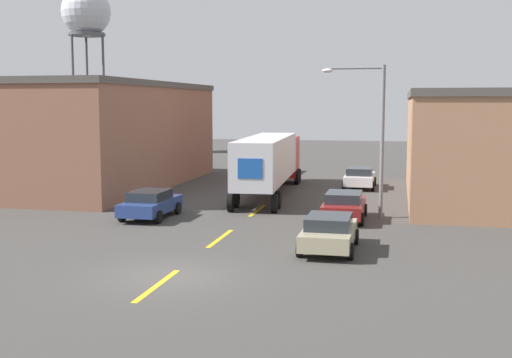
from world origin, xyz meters
TOP-DOWN VIEW (x-y plane):
  - ground_plane at (0.00, 0.00)m, footprint 160.00×160.00m
  - road_centerline at (0.00, 6.19)m, footprint 0.20×18.29m
  - warehouse_left at (-14.69, 21.48)m, footprint 13.76×20.81m
  - warehouse_right at (13.73, 20.57)m, footprint 11.82×18.80m
  - semi_truck at (-0.55, 19.74)m, footprint 3.50×15.51m
  - parked_car_left_far at (-4.77, 10.17)m, footprint 2.12×4.33m
  - parked_car_right_far at (4.77, 24.03)m, footprint 2.12×4.33m
  - parked_car_right_near at (4.77, 4.94)m, footprint 2.12×4.33m
  - parked_car_right_mid at (4.77, 11.67)m, footprint 2.12×4.33m
  - water_tower at (-27.80, 48.75)m, footprint 5.54×5.54m
  - street_lamp at (6.11, 12.72)m, footprint 3.14×0.32m

SIDE VIEW (x-z plane):
  - ground_plane at x=0.00m, z-range 0.00..0.00m
  - road_centerline at x=0.00m, z-range 0.00..0.01m
  - parked_car_left_far at x=-4.77m, z-range 0.04..1.44m
  - parked_car_right_far at x=4.77m, z-range 0.04..1.44m
  - parked_car_right_near at x=4.77m, z-range 0.04..1.44m
  - parked_car_right_mid at x=4.77m, z-range 0.04..1.44m
  - semi_truck at x=-0.55m, z-range 0.40..4.11m
  - warehouse_right at x=13.73m, z-range 0.01..6.44m
  - warehouse_left at x=-14.69m, z-range 0.00..7.18m
  - street_lamp at x=6.11m, z-range 0.69..8.30m
  - water_tower at x=-27.80m, z-range 6.42..25.27m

